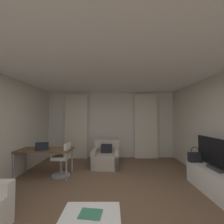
{
  "coord_description": "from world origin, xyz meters",
  "views": [
    {
      "loc": [
        0.04,
        -2.58,
        1.59
      ],
      "look_at": [
        0.03,
        1.42,
        1.75
      ],
      "focal_mm": 22.27,
      "sensor_mm": 36.0,
      "label": 1
    }
  ],
  "objects_px": {
    "desk": "(46,151)",
    "magazine_open": "(91,214)",
    "desk_chair": "(63,161)",
    "tv_flatscreen": "(217,155)",
    "armchair": "(107,158)",
    "laptop": "(43,148)",
    "handbag_primary": "(196,157)",
    "tv_console": "(218,182)"
  },
  "relations": [
    {
      "from": "armchair",
      "to": "desk_chair",
      "type": "relative_size",
      "value": 1.01
    },
    {
      "from": "armchair",
      "to": "handbag_primary",
      "type": "height_order",
      "value": "handbag_primary"
    },
    {
      "from": "desk",
      "to": "desk_chair",
      "type": "relative_size",
      "value": 1.64
    },
    {
      "from": "desk_chair",
      "to": "tv_console",
      "type": "bearing_deg",
      "value": -14.69
    },
    {
      "from": "handbag_primary",
      "to": "tv_console",
      "type": "bearing_deg",
      "value": -75.46
    },
    {
      "from": "desk",
      "to": "tv_flatscreen",
      "type": "relative_size",
      "value": 1.26
    },
    {
      "from": "desk_chair",
      "to": "tv_flatscreen",
      "type": "height_order",
      "value": "tv_flatscreen"
    },
    {
      "from": "armchair",
      "to": "laptop",
      "type": "height_order",
      "value": "laptop"
    },
    {
      "from": "desk",
      "to": "desk_chair",
      "type": "distance_m",
      "value": 0.56
    },
    {
      "from": "armchair",
      "to": "tv_console",
      "type": "xyz_separation_m",
      "value": [
        2.35,
        -1.66,
        -0.02
      ]
    },
    {
      "from": "armchair",
      "to": "tv_console",
      "type": "relative_size",
      "value": 0.65
    },
    {
      "from": "armchair",
      "to": "magazine_open",
      "type": "bearing_deg",
      "value": -91.62
    },
    {
      "from": "desk",
      "to": "magazine_open",
      "type": "relative_size",
      "value": 4.79
    },
    {
      "from": "armchair",
      "to": "desk_chair",
      "type": "distance_m",
      "value": 1.38
    },
    {
      "from": "laptop",
      "to": "magazine_open",
      "type": "relative_size",
      "value": 1.23
    },
    {
      "from": "magazine_open",
      "to": "tv_flatscreen",
      "type": "height_order",
      "value": "tv_flatscreen"
    },
    {
      "from": "desk",
      "to": "tv_flatscreen",
      "type": "height_order",
      "value": "tv_flatscreen"
    },
    {
      "from": "desk_chair",
      "to": "tv_flatscreen",
      "type": "distance_m",
      "value": 3.66
    },
    {
      "from": "laptop",
      "to": "magazine_open",
      "type": "distance_m",
      "value": 2.53
    },
    {
      "from": "desk",
      "to": "handbag_primary",
      "type": "height_order",
      "value": "handbag_primary"
    },
    {
      "from": "desk_chair",
      "to": "magazine_open",
      "type": "height_order",
      "value": "desk_chair"
    },
    {
      "from": "desk",
      "to": "handbag_primary",
      "type": "distance_m",
      "value": 3.89
    },
    {
      "from": "desk",
      "to": "tv_console",
      "type": "relative_size",
      "value": 1.06
    },
    {
      "from": "desk",
      "to": "handbag_primary",
      "type": "xyz_separation_m",
      "value": [
        3.86,
        -0.41,
        -0.03
      ]
    },
    {
      "from": "laptop",
      "to": "tv_flatscreen",
      "type": "distance_m",
      "value": 4.1
    },
    {
      "from": "desk_chair",
      "to": "laptop",
      "type": "height_order",
      "value": "laptop"
    },
    {
      "from": "armchair",
      "to": "tv_flatscreen",
      "type": "distance_m",
      "value": 2.94
    },
    {
      "from": "desk_chair",
      "to": "armchair",
      "type": "bearing_deg",
      "value": 32.62
    },
    {
      "from": "laptop",
      "to": "tv_flatscreen",
      "type": "height_order",
      "value": "tv_flatscreen"
    },
    {
      "from": "armchair",
      "to": "magazine_open",
      "type": "relative_size",
      "value": 2.94
    },
    {
      "from": "desk",
      "to": "magazine_open",
      "type": "distance_m",
      "value": 2.59
    },
    {
      "from": "tv_console",
      "to": "laptop",
      "type": "bearing_deg",
      "value": 168.56
    },
    {
      "from": "armchair",
      "to": "desk_chair",
      "type": "xyz_separation_m",
      "value": [
        -1.16,
        -0.74,
        0.11
      ]
    },
    {
      "from": "laptop",
      "to": "handbag_primary",
      "type": "xyz_separation_m",
      "value": [
        3.88,
        -0.3,
        -0.14
      ]
    },
    {
      "from": "armchair",
      "to": "magazine_open",
      "type": "height_order",
      "value": "armchair"
    },
    {
      "from": "desk_chair",
      "to": "handbag_primary",
      "type": "height_order",
      "value": "desk_chair"
    },
    {
      "from": "magazine_open",
      "to": "tv_flatscreen",
      "type": "bearing_deg",
      "value": 24.56
    },
    {
      "from": "desk",
      "to": "tv_flatscreen",
      "type": "distance_m",
      "value": 4.11
    },
    {
      "from": "tv_flatscreen",
      "to": "handbag_primary",
      "type": "height_order",
      "value": "tv_flatscreen"
    },
    {
      "from": "tv_flatscreen",
      "to": "desk_chair",
      "type": "bearing_deg",
      "value": 165.17
    },
    {
      "from": "desk",
      "to": "tv_flatscreen",
      "type": "xyz_separation_m",
      "value": [
        4.0,
        -0.94,
        0.15
      ]
    },
    {
      "from": "magazine_open",
      "to": "desk_chair",
      "type": "bearing_deg",
      "value": 117.9
    }
  ]
}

